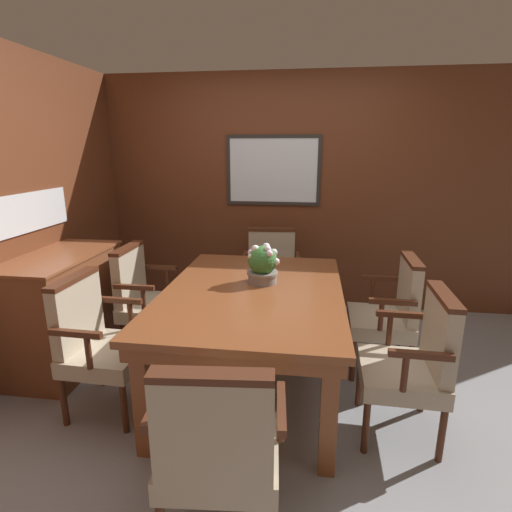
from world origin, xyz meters
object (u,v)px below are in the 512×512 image
object	(u,v)px
chair_right_near	(414,359)
sideboard_cabinet	(65,309)
chair_left_far	(145,295)
chair_head_near	(218,446)
chair_head_far	(271,272)
chair_right_far	(390,310)
chair_left_near	(97,339)
dining_table	(253,301)
potted_plant	(263,264)

from	to	relation	value
chair_right_near	sideboard_cabinet	distance (m)	2.61
chair_left_far	sideboard_cabinet	size ratio (longest dim) A/B	0.87
chair_right_near	chair_head_near	distance (m)	1.31
chair_head_far	chair_right_far	world-z (taller)	same
chair_right_near	chair_left_near	size ratio (longest dim) A/B	1.00
chair_head_near	chair_head_far	bearing A→B (deg)	-94.59
chair_right_far	chair_head_far	bearing A→B (deg)	-128.73
chair_right_near	dining_table	bearing A→B (deg)	-108.55
dining_table	chair_left_near	distance (m)	1.06
chair_head_far	chair_left_far	distance (m)	1.28
chair_head_far	chair_right_far	bearing A→B (deg)	-44.59
chair_head_far	chair_left_far	xyz separation A→B (m)	(-1.00, -0.81, 0.00)
chair_head_near	sideboard_cabinet	bearing A→B (deg)	-46.09
dining_table	chair_right_far	distance (m)	1.09
dining_table	chair_left_near	world-z (taller)	chair_left_near
chair_right_near	sideboard_cabinet	bearing A→B (deg)	-99.63
chair_left_far	chair_head_far	bearing A→B (deg)	-50.56
chair_left_far	potted_plant	size ratio (longest dim) A/B	3.18
chair_right_near	chair_left_far	world-z (taller)	same
chair_head_far	chair_left_near	world-z (taller)	same
chair_right_near	chair_left_far	bearing A→B (deg)	-109.72
chair_head_near	chair_left_far	world-z (taller)	same
dining_table	chair_head_near	bearing A→B (deg)	-88.59
chair_head_far	chair_left_near	bearing A→B (deg)	-125.77
dining_table	sideboard_cabinet	distance (m)	1.56
chair_right_near	chair_right_far	distance (m)	0.74
chair_left_far	chair_head_near	bearing A→B (deg)	-147.88
chair_right_far	sideboard_cabinet	distance (m)	2.57
chair_right_near	sideboard_cabinet	xyz separation A→B (m)	(-2.56, 0.51, -0.04)
dining_table	potted_plant	xyz separation A→B (m)	(0.05, 0.15, 0.23)
chair_right_near	potted_plant	size ratio (longest dim) A/B	3.18
dining_table	chair_head_near	world-z (taller)	chair_head_near
dining_table	potted_plant	size ratio (longest dim) A/B	6.00
dining_table	chair_head_far	size ratio (longest dim) A/B	1.89
chair_head_far	chair_left_near	size ratio (longest dim) A/B	1.00
chair_head_far	potted_plant	bearing A→B (deg)	-92.04
chair_head_far	chair_right_near	world-z (taller)	same
dining_table	chair_right_near	size ratio (longest dim) A/B	1.89
chair_head_near	potted_plant	distance (m)	1.43
chair_left_near	chair_left_far	distance (m)	0.80
chair_head_far	chair_head_near	xyz separation A→B (m)	(0.02, -2.45, 0.00)
dining_table	chair_right_near	xyz separation A→B (m)	(1.02, -0.38, -0.16)
chair_head_far	chair_right_near	xyz separation A→B (m)	(1.01, -1.60, 0.00)
chair_left_near	potted_plant	world-z (taller)	potted_plant
chair_head_far	chair_right_far	xyz separation A→B (m)	(1.01, -0.85, 0.00)
chair_left_far	chair_right_far	bearing A→B (deg)	-90.97
dining_table	chair_right_near	bearing A→B (deg)	-20.21
chair_right_near	chair_right_far	bearing A→B (deg)	-177.99
chair_right_near	chair_left_far	xyz separation A→B (m)	(-2.01, 0.79, 0.00)
dining_table	chair_left_near	size ratio (longest dim) A/B	1.89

